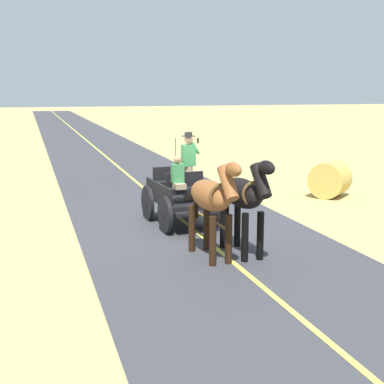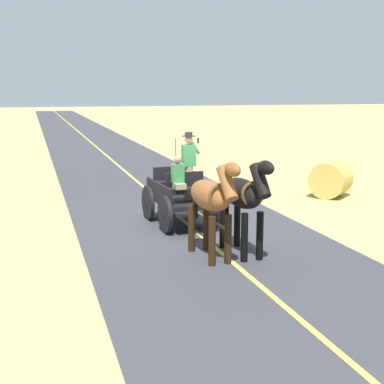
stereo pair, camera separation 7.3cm
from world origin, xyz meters
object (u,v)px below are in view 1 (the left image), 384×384
(horse_near_side, at_px, (244,196))
(horse_off_side, at_px, (212,198))
(hay_bale, at_px, (330,179))
(horse_drawn_carriage, at_px, (180,195))

(horse_near_side, height_order, horse_off_side, same)
(horse_off_side, height_order, hay_bale, horse_off_side)
(horse_drawn_carriage, relative_size, hay_bale, 3.76)
(horse_drawn_carriage, distance_m, horse_off_side, 3.09)
(horse_off_side, bearing_deg, horse_drawn_carriage, -92.96)
(horse_off_side, xyz_separation_m, hay_bale, (-6.02, -5.22, -0.72))
(horse_near_side, distance_m, hay_bale, 7.42)
(hay_bale, bearing_deg, horse_drawn_carriage, 20.36)
(horse_off_side, bearing_deg, hay_bale, -139.05)
(horse_near_side, bearing_deg, horse_drawn_carriage, -78.85)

